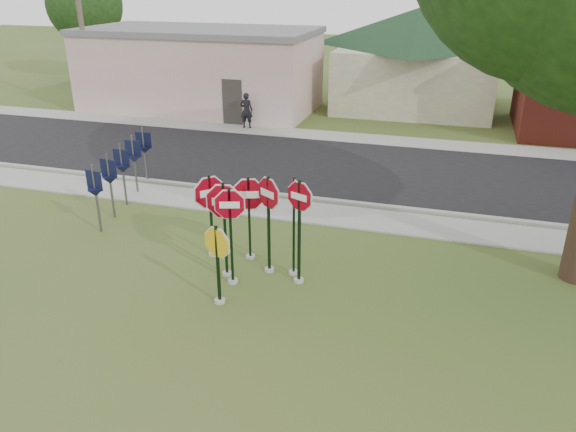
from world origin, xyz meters
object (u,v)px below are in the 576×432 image
(stop_sign_center, at_px, (230,224))
(pedestrian, at_px, (246,110))
(stop_sign_left, at_px, (224,216))
(utility_pole_near, at_px, (80,14))
(stop_sign_yellow, at_px, (217,257))

(stop_sign_center, bearing_deg, pedestrian, 109.42)
(stop_sign_left, height_order, pedestrian, stop_sign_left)
(utility_pole_near, relative_size, pedestrian, 5.72)
(stop_sign_yellow, xyz_separation_m, stop_sign_left, (-0.32, 1.20, 0.43))
(pedestrian, bearing_deg, stop_sign_center, 106.53)
(stop_sign_left, relative_size, pedestrian, 1.52)
(stop_sign_center, height_order, utility_pole_near, utility_pole_near)
(utility_pole_near, bearing_deg, pedestrian, -4.35)
(pedestrian, bearing_deg, stop_sign_yellow, 105.59)
(stop_sign_yellow, relative_size, pedestrian, 1.19)
(stop_sign_yellow, bearing_deg, stop_sign_center, 93.17)
(stop_sign_yellow, distance_m, stop_sign_left, 1.32)
(stop_sign_yellow, distance_m, pedestrian, 15.31)
(utility_pole_near, height_order, pedestrian, utility_pole_near)
(stop_sign_left, bearing_deg, stop_sign_center, -47.67)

